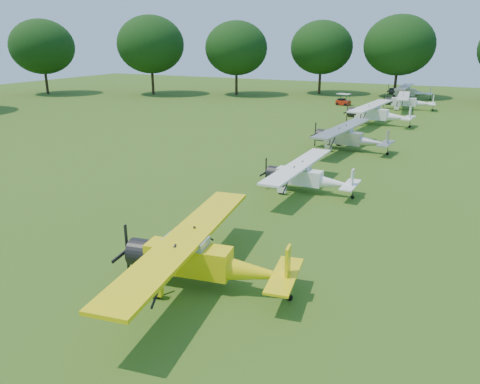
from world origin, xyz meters
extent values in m
plane|color=#2E4F13|center=(0.00, 0.00, 0.00)|extent=(160.00, 160.00, 0.00)
cylinder|color=black|center=(-2.12, 56.74, 2.37)|extent=(0.44, 0.44, 4.74)
ellipsoid|color=black|center=(-2.12, 56.74, 8.16)|extent=(11.05, 11.05, 9.39)
cylinder|color=black|center=(-14.75, 56.54, 2.24)|extent=(0.44, 0.44, 4.49)
ellipsoid|color=black|center=(-14.75, 56.54, 7.73)|extent=(10.47, 10.47, 8.90)
cylinder|color=black|center=(-26.90, 48.50, 2.22)|extent=(0.44, 0.44, 4.44)
ellipsoid|color=black|center=(-26.90, 48.50, 7.65)|extent=(10.36, 10.36, 8.80)
cylinder|color=black|center=(-40.16, 42.92, 2.39)|extent=(0.44, 0.44, 4.77)
ellipsoid|color=black|center=(-40.16, 42.92, 8.22)|extent=(11.14, 11.14, 9.47)
cylinder|color=black|center=(-57.03, 35.30, 2.28)|extent=(0.44, 0.44, 4.56)
ellipsoid|color=black|center=(-57.03, 35.30, 7.85)|extent=(10.64, 10.64, 9.04)
cube|color=#FFE50A|center=(0.53, -10.21, 1.10)|extent=(3.48, 1.51, 1.10)
cone|color=#FFE50A|center=(3.34, -9.77, 0.95)|extent=(3.06, 1.39, 0.95)
cube|color=#8CA5B2|center=(0.43, -10.23, 1.68)|extent=(1.81, 1.22, 0.58)
cylinder|color=black|center=(-1.44, -10.52, 1.10)|extent=(1.11, 1.23, 1.09)
cube|color=black|center=(-2.12, -10.63, 1.10)|extent=(0.08, 0.13, 2.21)
cube|color=#FFE50A|center=(0.43, -10.23, 1.95)|extent=(3.24, 11.25, 0.15)
cube|color=#FFE50A|center=(4.38, -9.61, 1.47)|extent=(0.19, 0.59, 1.37)
cube|color=#FFE50A|center=(4.27, -9.62, 1.00)|extent=(1.34, 3.05, 0.09)
cylinder|color=black|center=(-0.09, -11.64, 0.32)|extent=(0.65, 0.26, 0.63)
cylinder|color=black|center=(-0.50, -9.04, 0.32)|extent=(0.65, 0.26, 0.63)
cylinder|color=black|center=(4.48, -9.59, 0.13)|extent=(0.26, 0.12, 0.25)
cube|color=white|center=(0.42, 2.96, 0.94)|extent=(2.89, 0.88, 0.94)
cone|color=white|center=(2.85, 2.93, 0.81)|extent=(2.53, 0.83, 0.81)
cube|color=#8CA5B2|center=(0.33, 2.96, 1.44)|extent=(1.45, 0.84, 0.49)
cylinder|color=black|center=(-1.28, 2.98, 0.94)|extent=(0.82, 0.94, 0.94)
cube|color=black|center=(-1.87, 2.98, 0.94)|extent=(0.06, 0.11, 1.89)
cube|color=white|center=(0.33, 2.96, 1.66)|extent=(1.40, 9.54, 0.13)
cube|color=white|center=(3.75, 2.92, 1.26)|extent=(0.09, 0.50, 1.17)
cube|color=white|center=(3.66, 2.93, 0.85)|extent=(0.79, 2.53, 0.08)
cylinder|color=black|center=(-0.31, 1.84, 0.27)|extent=(0.54, 0.15, 0.54)
cylinder|color=black|center=(-0.28, 4.09, 0.27)|extent=(0.54, 0.15, 0.54)
cylinder|color=black|center=(3.84, 2.92, 0.11)|extent=(0.22, 0.07, 0.22)
cube|color=#BABABF|center=(-0.04, 15.61, 1.07)|extent=(3.34, 1.27, 1.07)
cone|color=#BABABF|center=(2.70, 15.36, 0.92)|extent=(2.93, 1.18, 0.92)
cube|color=#8CA5B2|center=(-0.14, 15.62, 1.63)|extent=(1.71, 1.09, 0.56)
cylinder|color=black|center=(-1.97, 15.80, 1.07)|extent=(1.01, 1.14, 1.06)
cube|color=black|center=(-2.63, 15.86, 1.07)|extent=(0.07, 0.13, 2.14)
cube|color=#BABABF|center=(-0.14, 15.62, 1.88)|extent=(2.49, 10.89, 0.14)
cube|color=#BABABF|center=(3.71, 15.26, 1.43)|extent=(0.15, 0.57, 1.32)
cube|color=#BABABF|center=(3.61, 15.27, 0.97)|extent=(1.13, 2.92, 0.09)
cylinder|color=black|center=(-0.97, 14.42, 0.31)|extent=(0.62, 0.22, 0.61)
cylinder|color=black|center=(-0.73, 16.96, 0.31)|extent=(0.62, 0.22, 0.61)
cylinder|color=black|center=(3.82, 15.25, 0.12)|extent=(0.25, 0.10, 0.24)
cube|color=white|center=(-0.40, 29.52, 1.17)|extent=(3.65, 1.38, 1.17)
cone|color=white|center=(2.59, 29.24, 1.00)|extent=(3.20, 1.28, 1.00)
cube|color=#8CA5B2|center=(-0.51, 29.53, 1.78)|extent=(1.87, 1.18, 0.61)
cylinder|color=black|center=(-2.51, 29.71, 1.17)|extent=(1.10, 1.25, 1.16)
cube|color=black|center=(-3.23, 29.78, 1.17)|extent=(0.08, 0.14, 2.34)
cube|color=white|center=(-0.51, 29.53, 2.06)|extent=(2.69, 11.90, 0.16)
cube|color=white|center=(3.70, 29.14, 1.56)|extent=(0.17, 0.62, 1.45)
cube|color=white|center=(3.59, 29.15, 1.06)|extent=(1.23, 3.19, 0.10)
cylinder|color=black|center=(-1.42, 28.21, 0.33)|extent=(0.68, 0.24, 0.67)
cylinder|color=black|center=(-1.16, 30.99, 0.33)|extent=(0.68, 0.24, 0.67)
cylinder|color=black|center=(3.81, 29.13, 0.13)|extent=(0.27, 0.11, 0.27)
cube|color=white|center=(1.18, 43.06, 1.04)|extent=(3.26, 1.29, 1.04)
cone|color=white|center=(3.84, 43.36, 0.89)|extent=(2.86, 1.20, 0.89)
cube|color=#8CA5B2|center=(1.08, 43.05, 1.59)|extent=(1.68, 1.09, 0.55)
cylinder|color=black|center=(-0.70, 42.85, 1.04)|extent=(1.00, 1.13, 1.03)
cube|color=black|center=(-1.34, 42.78, 1.04)|extent=(0.07, 0.13, 2.09)
cube|color=white|center=(1.08, 43.05, 1.84)|extent=(2.61, 10.63, 0.14)
cube|color=white|center=(4.83, 43.47, 1.39)|extent=(0.16, 0.55, 1.29)
cube|color=white|center=(4.73, 43.46, 0.94)|extent=(1.15, 2.86, 0.09)
cylinder|color=black|center=(0.53, 41.74, 0.30)|extent=(0.61, 0.22, 0.60)
cylinder|color=black|center=(0.25, 44.21, 0.30)|extent=(0.61, 0.22, 0.60)
cylinder|color=black|center=(4.93, 43.49, 0.12)|extent=(0.25, 0.11, 0.24)
cube|color=#BABABF|center=(-0.36, 55.50, 1.08)|extent=(3.29, 0.99, 1.08)
cone|color=#BABABF|center=(2.41, 55.49, 0.92)|extent=(2.88, 0.93, 0.92)
cube|color=#8CA5B2|center=(-0.46, 55.50, 1.64)|extent=(1.64, 0.95, 0.56)
cylinder|color=black|center=(-2.31, 55.51, 1.08)|extent=(0.93, 1.07, 1.07)
cube|color=black|center=(-2.97, 55.51, 1.08)|extent=(0.06, 0.12, 2.15)
cube|color=#BABABF|center=(-0.46, 55.50, 1.90)|extent=(1.53, 10.88, 0.14)
cube|color=#BABABF|center=(3.44, 55.49, 1.44)|extent=(0.10, 0.56, 1.33)
cube|color=#BABABF|center=(3.34, 55.49, 0.97)|extent=(0.88, 2.87, 0.09)
cylinder|color=black|center=(-1.18, 54.23, 0.31)|extent=(0.62, 0.17, 0.62)
cylinder|color=black|center=(-1.17, 56.79, 0.31)|extent=(0.62, 0.17, 0.62)
cylinder|color=black|center=(3.54, 55.49, 0.12)|extent=(0.25, 0.08, 0.25)
cube|color=#A81F0C|center=(-7.21, 43.68, 0.40)|extent=(2.13, 1.49, 0.62)
cube|color=black|center=(-7.47, 43.74, 0.75)|extent=(1.00, 1.13, 0.40)
cube|color=white|center=(-7.21, 43.68, 1.60)|extent=(2.07, 1.56, 0.07)
cylinder|color=black|center=(-7.98, 43.31, 0.19)|extent=(0.40, 0.21, 0.39)
cylinder|color=black|center=(-7.72, 44.37, 0.19)|extent=(0.40, 0.21, 0.39)
cylinder|color=black|center=(-6.70, 42.99, 0.19)|extent=(0.40, 0.21, 0.39)
cylinder|color=black|center=(-6.44, 44.05, 0.19)|extent=(0.40, 0.21, 0.39)
camera|label=1|loc=(9.55, -23.99, 9.23)|focal=35.00mm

